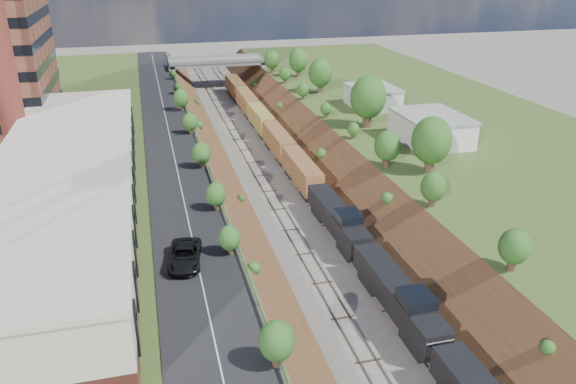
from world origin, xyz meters
TOP-DOWN VIEW (x-y plane):
  - platform_left at (-33.00, 60.00)m, footprint 44.00×180.00m
  - platform_right at (33.00, 60.00)m, footprint 44.00×180.00m
  - embankment_left at (-11.00, 60.00)m, footprint 10.00×180.00m
  - embankment_right at (11.00, 60.00)m, footprint 10.00×180.00m
  - rail_left_track at (-2.60, 60.00)m, footprint 1.58×180.00m
  - rail_right_track at (2.60, 60.00)m, footprint 1.58×180.00m
  - road at (-15.50, 60.00)m, footprint 8.00×180.00m
  - guardrail at (-11.40, 59.80)m, footprint 0.10×171.00m
  - commercial_building at (-28.00, 38.00)m, footprint 14.30×62.30m
  - overpass at (0.00, 122.00)m, footprint 24.50×8.30m
  - white_building_near at (23.50, 52.00)m, footprint 9.00×12.00m
  - white_building_far at (23.00, 74.00)m, footprint 8.00×10.00m
  - tree_right_large at (17.00, 40.00)m, footprint 5.25×5.25m
  - tree_left_crest at (-11.80, 20.00)m, footprint 2.45×2.45m
  - freight_train at (2.60, 57.56)m, footprint 2.72×124.82m
  - suv at (-16.59, 23.78)m, footprint 3.83×6.64m

SIDE VIEW (x-z plane):
  - embankment_left at x=-11.00m, z-range -5.00..5.00m
  - embankment_right at x=11.00m, z-range -5.00..5.00m
  - rail_left_track at x=-2.60m, z-range 0.00..0.18m
  - rail_right_track at x=2.60m, z-range 0.00..0.18m
  - freight_train at x=2.60m, z-range 0.11..4.66m
  - platform_left at x=-33.00m, z-range 0.00..5.00m
  - platform_right at x=33.00m, z-range 0.00..5.00m
  - overpass at x=0.00m, z-range 1.22..8.62m
  - road at x=-15.50m, z-range 5.00..5.10m
  - guardrail at x=-11.40m, z-range 5.20..5.90m
  - suv at x=-16.59m, z-range 5.10..6.84m
  - white_building_far at x=23.00m, z-range 5.00..8.60m
  - white_building_near at x=23.50m, z-range 5.00..9.00m
  - tree_left_crest at x=-11.80m, z-range 5.26..8.82m
  - commercial_building at x=-28.00m, z-range 5.01..12.01m
  - tree_right_large at x=17.00m, z-range 5.58..13.19m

